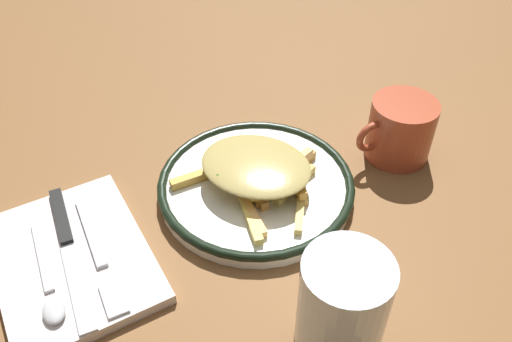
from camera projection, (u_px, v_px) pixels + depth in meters
name	position (u px, v px, depth m)	size (l,w,h in m)	color
ground_plane	(256.00, 192.00, 0.67)	(2.60, 2.60, 0.00)	brown
plate	(256.00, 186.00, 0.66)	(0.25, 0.25, 0.02)	white
fries_heap	(261.00, 170.00, 0.65)	(0.19, 0.19, 0.04)	gold
napkin	(72.00, 259.00, 0.58)	(0.16, 0.21, 0.01)	silver
fork	(98.00, 253.00, 0.58)	(0.02, 0.18, 0.00)	silver
knife	(67.00, 241.00, 0.59)	(0.02, 0.21, 0.01)	black
spoon	(49.00, 287.00, 0.54)	(0.02, 0.15, 0.01)	silver
water_glass	(342.00, 306.00, 0.48)	(0.08, 0.08, 0.11)	silver
coffee_mug	(400.00, 130.00, 0.70)	(0.11, 0.09, 0.08)	#AA452B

